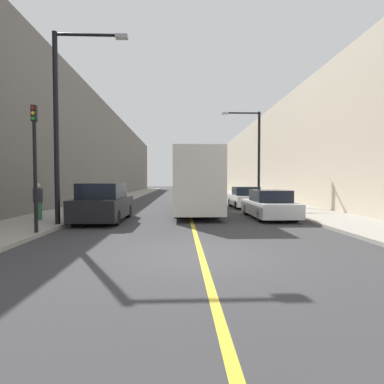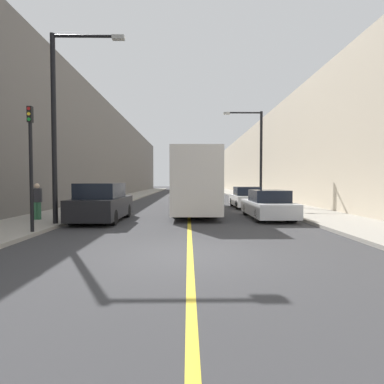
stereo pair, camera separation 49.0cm
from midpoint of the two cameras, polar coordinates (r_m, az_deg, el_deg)
ground_plane at (r=7.81m, az=-0.06°, el=-11.97°), size 200.00×200.00×0.00m
sidewalk_left at (r=38.20m, az=-12.28°, el=-0.70°), size 3.32×72.00×0.13m
sidewalk_right at (r=38.31m, az=8.64°, el=-0.67°), size 3.32×72.00×0.13m
building_row_left at (r=39.10m, az=-17.67°, el=6.83°), size 4.00×72.00×10.39m
building_row_right at (r=39.22m, az=13.97°, el=6.04°), size 4.00×72.00×9.27m
road_center_line at (r=37.62m, az=-1.81°, el=-0.79°), size 0.16×72.00×0.01m
bus at (r=19.43m, az=-0.40°, el=2.05°), size 2.41×12.51×3.53m
parked_suv_left at (r=14.74m, az=-17.37°, el=-2.14°), size 1.99×4.70×1.80m
car_right_near at (r=15.70m, az=13.60°, el=-2.50°), size 1.89×4.60×1.45m
car_right_mid at (r=21.63m, az=9.43°, el=-1.18°), size 1.87×4.22×1.50m
street_lamp_left at (r=13.73m, az=-24.34°, el=13.33°), size 3.03×0.24×7.78m
street_lamp_right at (r=23.89m, az=11.36°, el=7.76°), size 3.03×0.24×7.12m
traffic_light at (r=11.67m, az=-28.80°, el=4.74°), size 0.16×0.18×4.33m
pedestrian at (r=15.33m, az=-28.11°, el=-1.54°), size 0.37×0.23×1.66m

